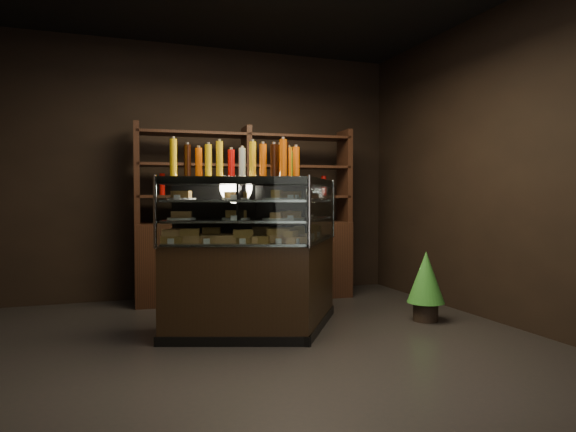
% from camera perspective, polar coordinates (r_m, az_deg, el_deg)
% --- Properties ---
extents(ground, '(5.00, 5.00, 0.00)m').
position_cam_1_polar(ground, '(4.00, -4.32, -15.19)').
color(ground, black).
rests_on(ground, ground).
extents(room_shell, '(5.02, 5.02, 3.01)m').
position_cam_1_polar(room_shell, '(3.90, -4.40, 13.22)').
color(room_shell, black).
rests_on(room_shell, ground).
extents(display_case, '(1.85, 1.39, 1.37)m').
position_cam_1_polar(display_case, '(4.58, -2.66, -7.08)').
color(display_case, black).
rests_on(display_case, ground).
extents(food_display, '(1.54, 1.05, 0.42)m').
position_cam_1_polar(food_display, '(4.52, -2.61, -0.37)').
color(food_display, gold).
rests_on(food_display, display_case).
extents(bottles_top, '(1.37, 0.91, 0.30)m').
position_cam_1_polar(bottles_top, '(4.54, -2.70, 5.98)').
color(bottles_top, '#147223').
rests_on(bottles_top, display_case).
extents(potted_conifer, '(0.36, 0.36, 0.76)m').
position_cam_1_polar(potted_conifer, '(5.13, 15.08, -6.45)').
color(potted_conifer, black).
rests_on(potted_conifer, ground).
extents(back_shelving, '(2.51, 0.58, 2.00)m').
position_cam_1_polar(back_shelving, '(5.97, -4.62, -3.58)').
color(back_shelving, black).
rests_on(back_shelving, ground).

